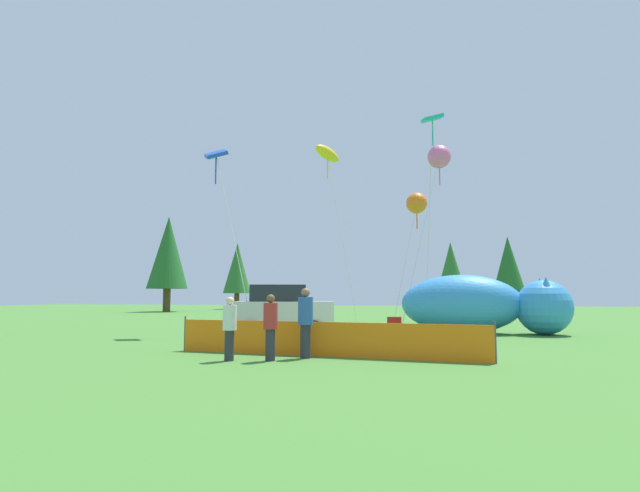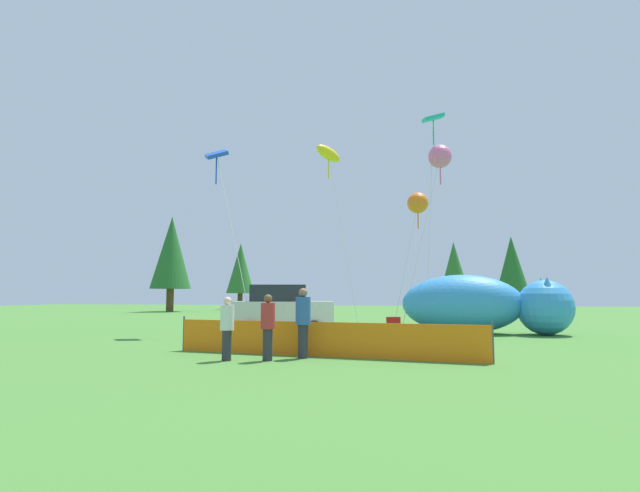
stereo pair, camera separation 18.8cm
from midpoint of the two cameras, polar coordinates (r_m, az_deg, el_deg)
name	(u,v)px [view 1 (the left image)]	position (r m, az deg, el deg)	size (l,w,h in m)	color
ground_plane	(341,346)	(16.13, 2.12, -11.38)	(120.00, 120.00, 0.00)	#477F33
parked_car	(283,311)	(19.97, -4.58, -7.39)	(4.20, 2.56, 2.02)	#B7BCC1
folding_chair	(395,328)	(16.36, 8.24, -9.31)	(0.57, 0.58, 0.91)	maroon
inflatable_cat	(480,306)	(22.22, 17.58, -6.58)	(6.97, 2.90, 2.48)	#338CD8
safety_fence	(324,339)	(13.42, 0.04, -10.60)	(8.57, 1.13, 1.00)	orange
spectator_in_white_shirt	(230,326)	(12.76, -10.72, -8.94)	(0.34, 0.34, 1.57)	#2D2D38
spectator_in_grey_shirt	(270,324)	(12.61, -6.11, -8.90)	(0.36, 0.36, 1.64)	#2D2D38
spectator_in_red_shirt	(305,320)	(13.05, -2.09, -8.42)	(0.39, 0.39, 1.80)	#2D2D38
kite_orange_flower	(417,203)	(25.38, 10.77, 4.81)	(1.74, 1.93, 6.70)	silver
kite_blue_box	(217,157)	(22.07, -11.97, 9.88)	(2.96, 1.99, 7.99)	silver
kite_teal_diamond	(432,123)	(24.28, 12.48, 13.58)	(1.07, 1.34, 10.04)	silver
kite_yellow_hero	(328,154)	(25.98, 0.66, 10.44)	(2.35, 2.20, 9.32)	silver
kite_pink_octopus	(439,157)	(23.55, 13.23, 9.85)	(2.37, 1.34, 8.38)	silver
horizon_tree_east	(508,265)	(51.04, 20.63, -2.08)	(3.03, 3.03, 7.22)	brown
horizon_tree_west	(168,253)	(50.81, -17.08, -0.74)	(3.89, 3.89, 9.29)	brown
horizon_tree_mid	(237,268)	(57.81, -9.53, -2.54)	(3.16, 3.16, 7.54)	brown
horizon_tree_northeast	(451,269)	(48.77, 14.63, -2.55)	(2.77, 2.77, 6.61)	brown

